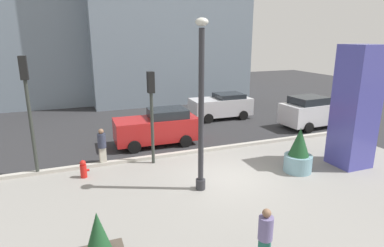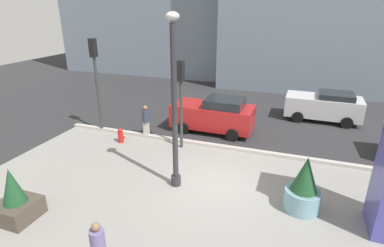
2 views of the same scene
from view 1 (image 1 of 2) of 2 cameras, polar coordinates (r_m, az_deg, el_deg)
ground_plane at (r=16.73m, az=0.01°, el=-4.17°), size 60.00×60.00×0.00m
plaza_pavement at (r=11.80m, az=10.88°, el=-13.21°), size 18.00×10.00×0.02m
curb_strip at (r=15.93m, az=1.16°, el=-4.89°), size 18.00×0.24×0.16m
lamp_post at (r=11.32m, az=1.63°, el=2.11°), size 0.44×0.44×6.16m
art_pillar_blue at (r=15.40m, az=27.00°, el=2.56°), size 1.42×1.42×5.25m
potted_plant_near_left at (r=14.24m, az=18.39°, el=-5.07°), size 1.16×1.16×1.93m
fire_hydrant at (r=13.84m, az=-18.70°, el=-7.67°), size 0.36×0.26×0.75m
traffic_light_far_side at (r=14.06m, az=-27.15°, el=4.07°), size 0.28×0.42×4.86m
traffic_light_corner at (r=13.98m, az=-7.22°, el=3.68°), size 0.28×0.42×4.12m
car_curb_west at (r=16.96m, az=-6.13°, el=-0.66°), size 4.33×2.12×1.88m
car_intersection at (r=22.38m, az=5.22°, el=3.16°), size 4.21×2.17×1.72m
car_far_lane at (r=21.62m, az=20.96°, el=2.02°), size 4.57×2.24×1.97m
pedestrian_on_sidewalk at (r=14.64m, az=-15.67°, el=-3.74°), size 0.41×0.41×1.70m
pedestrian_by_curb at (r=8.45m, az=12.86°, el=-18.82°), size 0.51×0.51×1.62m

